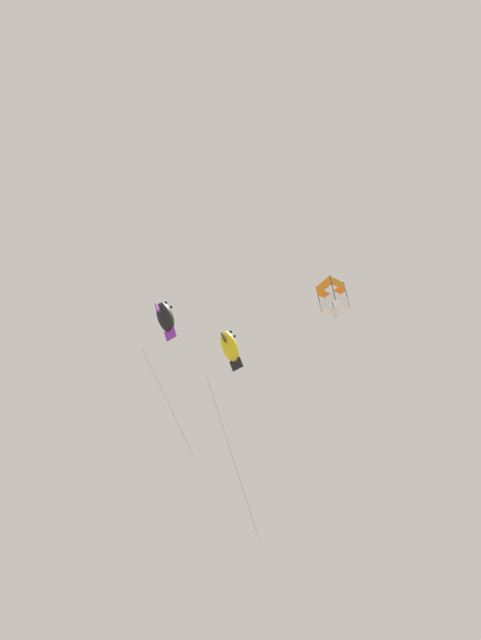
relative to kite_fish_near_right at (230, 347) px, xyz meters
The scene contains 3 objects.
kite_fish_near_right is the anchor object (origin of this frame).
kite_box_low_drifter 5.27m from the kite_fish_near_right, 125.93° to the left, with size 0.95×1.21×1.62m.
kite_fish_mid_left 4.64m from the kite_fish_near_right, 70.45° to the right, with size 2.92×2.38×7.88m.
Camera 1 is at (22.50, 27.91, 17.27)m, focal length 45.37 mm.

